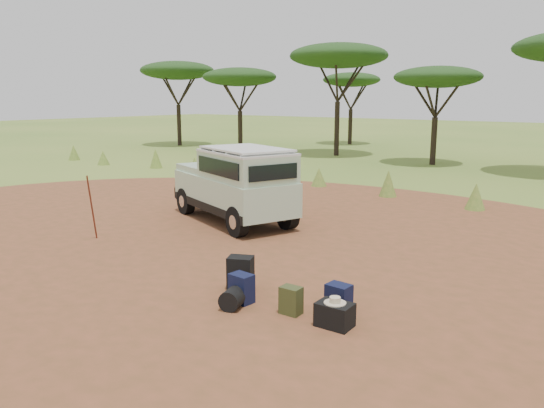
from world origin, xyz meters
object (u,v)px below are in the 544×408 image
Objects in this scene: safari_vehicle at (236,186)px; walking_staff at (92,208)px; duffel_navy at (339,297)px; backpack_olive at (291,301)px; backpack_black at (241,273)px; backpack_navy at (242,288)px; hard_case at (335,315)px.

safari_vehicle is 2.84× the size of walking_staff.
safari_vehicle is 10.72× the size of duffel_navy.
backpack_olive is 0.78m from duffel_navy.
walking_staff is at bearing -92.86° from safari_vehicle.
walking_staff is 6.73m from duffel_navy.
walking_staff is 3.77× the size of duffel_navy.
backpack_black reaches higher than backpack_olive.
backpack_navy is at bearing -40.57° from walking_staff.
walking_staff is at bearing -178.37° from duffel_navy.
backpack_navy is 0.94× the size of hard_case.
backpack_olive is 0.86× the size of hard_case.
backpack_black is at bearing -27.83° from safari_vehicle.
safari_vehicle is at bearing 35.46° from walking_staff.
hard_case is (0.77, 0.01, -0.04)m from backpack_olive.
duffel_navy is 0.65m from hard_case.
duffel_navy reaches higher than hard_case.
hard_case is at bearing -16.72° from safari_vehicle.
safari_vehicle is 5.15m from backpack_black.
safari_vehicle reaches higher than backpack_olive.
safari_vehicle reaches higher than walking_staff.
walking_staff reaches higher than backpack_olive.
duffel_navy is (6.70, -0.15, -0.57)m from walking_staff.
backpack_navy reaches higher than duffel_navy.
backpack_navy is 0.92m from backpack_olive.
backpack_navy reaches higher than backpack_olive.
walking_staff reaches higher than duffel_navy.
walking_staff is at bearing 170.69° from backpack_olive.
walking_staff reaches higher than hard_case.
walking_staff is at bearing 175.35° from backpack_navy.
backpack_navy is at bearing -27.83° from safari_vehicle.
backpack_black is at bearing -169.79° from duffel_navy.
backpack_olive is at bearing -21.03° from safari_vehicle.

